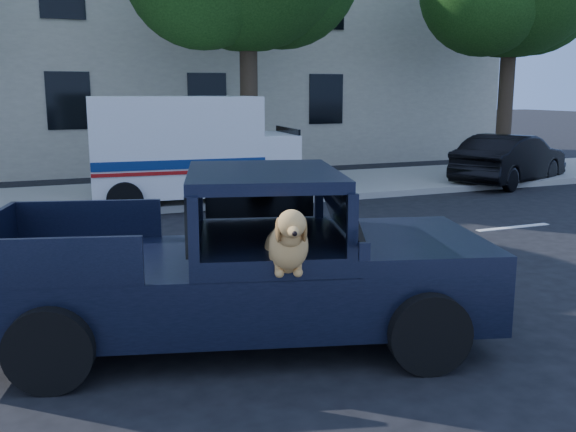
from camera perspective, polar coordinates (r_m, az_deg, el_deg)
name	(u,v)px	position (r m, az deg, el deg)	size (l,w,h in m)	color
ground	(74,373)	(6.24, -18.49, -13.10)	(120.00, 120.00, 0.00)	black
far_sidewalk	(41,202)	(15.11, -21.10, 1.16)	(60.00, 4.00, 0.15)	gray
lane_stripes	(196,259)	(9.72, -8.16, -3.85)	(21.60, 0.14, 0.01)	silver
building_main	(122,28)	(22.54, -14.56, 15.91)	(26.00, 6.00, 9.00)	beige
pickup_truck	(233,285)	(6.46, -4.93, -6.15)	(5.18, 3.17, 1.74)	black
mail_truck	(189,159)	(14.09, -8.84, 5.05)	(4.48, 2.53, 2.36)	silver
parked_sedan	(510,159)	(18.20, 19.14, 4.78)	(4.08, 1.42, 1.34)	black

